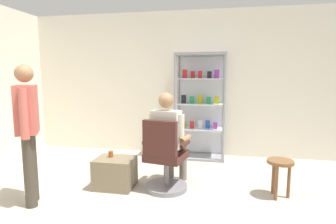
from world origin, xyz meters
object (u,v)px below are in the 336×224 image
storage_crate (115,173)px  standing_customer (28,126)px  display_cabinet_main (200,105)px  seated_shopkeeper (169,135)px  tea_glass (111,154)px  wooden_stool (280,168)px  office_chair (165,162)px

storage_crate → standing_customer: (-0.79, -0.62, 0.73)m
display_cabinet_main → seated_shopkeeper: display_cabinet_main is taller
display_cabinet_main → seated_shopkeeper: bearing=-102.2°
tea_glass → wooden_stool: (2.19, 0.05, -0.07)m
seated_shopkeeper → storage_crate: 0.89m
storage_crate → tea_glass: (-0.07, 0.04, 0.25)m
display_cabinet_main → tea_glass: bearing=-124.9°
tea_glass → seated_shopkeeper: bearing=9.7°
seated_shopkeeper → tea_glass: bearing=-170.3°
seated_shopkeeper → display_cabinet_main: bearing=77.8°
standing_customer → wooden_stool: standing_customer is taller
seated_shopkeeper → tea_glass: seated_shopkeeper is taller
seated_shopkeeper → tea_glass: (-0.78, -0.13, -0.26)m
standing_customer → wooden_stool: size_ratio=3.43×
storage_crate → standing_customer: 1.25m
display_cabinet_main → office_chair: display_cabinet_main is taller
tea_glass → storage_crate: bearing=-30.0°
office_chair → storage_crate: bearing=-178.7°
seated_shopkeeper → tea_glass: size_ratio=15.15×
storage_crate → wooden_stool: size_ratio=1.08×
storage_crate → wooden_stool: 2.13m
storage_crate → display_cabinet_main: bearing=57.6°
display_cabinet_main → standing_customer: display_cabinet_main is taller
storage_crate → standing_customer: standing_customer is taller
storage_crate → standing_customer: size_ratio=0.31×
tea_glass → standing_customer: standing_customer is taller
storage_crate → tea_glass: 0.26m
display_cabinet_main → storage_crate: display_cabinet_main is taller
display_cabinet_main → tea_glass: 1.99m
display_cabinet_main → office_chair: size_ratio=1.98×
standing_customer → wooden_stool: bearing=13.8°
display_cabinet_main → wooden_stool: display_cabinet_main is taller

